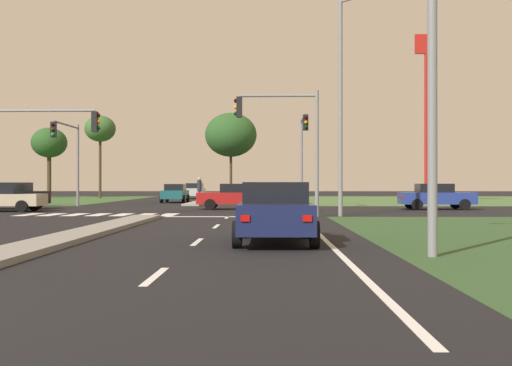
# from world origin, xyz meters

# --- Properties ---
(ground_plane) EXTENTS (200.00, 200.00, 0.00)m
(ground_plane) POSITION_xyz_m (0.00, 30.00, 0.00)
(ground_plane) COLOR black
(grass_verge_far_right) EXTENTS (35.00, 35.00, 0.01)m
(grass_verge_far_right) POSITION_xyz_m (25.50, 54.50, 0.00)
(grass_verge_far_right) COLOR #476B38
(grass_verge_far_right) RESTS_ON ground
(median_island_near) EXTENTS (1.20, 22.00, 0.14)m
(median_island_near) POSITION_xyz_m (0.00, 11.00, 0.07)
(median_island_near) COLOR gray
(median_island_near) RESTS_ON ground
(median_island_far) EXTENTS (1.20, 36.00, 0.14)m
(median_island_far) POSITION_xyz_m (0.00, 55.00, 0.07)
(median_island_far) COLOR gray
(median_island_far) RESTS_ON ground
(lane_dash_near) EXTENTS (0.14, 2.00, 0.01)m
(lane_dash_near) POSITION_xyz_m (3.50, 4.48, 0.01)
(lane_dash_near) COLOR silver
(lane_dash_near) RESTS_ON ground
(lane_dash_second) EXTENTS (0.14, 2.00, 0.01)m
(lane_dash_second) POSITION_xyz_m (3.50, 10.48, 0.01)
(lane_dash_second) COLOR silver
(lane_dash_second) RESTS_ON ground
(lane_dash_third) EXTENTS (0.14, 2.00, 0.01)m
(lane_dash_third) POSITION_xyz_m (3.50, 16.48, 0.01)
(lane_dash_third) COLOR silver
(lane_dash_third) RESTS_ON ground
(lane_dash_fourth) EXTENTS (0.14, 2.00, 0.01)m
(lane_dash_fourth) POSITION_xyz_m (3.50, 22.48, 0.01)
(lane_dash_fourth) COLOR silver
(lane_dash_fourth) RESTS_ON ground
(edge_line_right) EXTENTS (0.14, 24.00, 0.01)m
(edge_line_right) POSITION_xyz_m (6.85, 12.00, 0.01)
(edge_line_right) COLOR silver
(edge_line_right) RESTS_ON ground
(stop_bar_near) EXTENTS (6.40, 0.50, 0.01)m
(stop_bar_near) POSITION_xyz_m (3.80, 23.00, 0.01)
(stop_bar_near) COLOR silver
(stop_bar_near) RESTS_ON ground
(crosswalk_bar_near) EXTENTS (0.70, 2.80, 0.01)m
(crosswalk_bar_near) POSITION_xyz_m (-6.40, 24.80, 0.01)
(crosswalk_bar_near) COLOR silver
(crosswalk_bar_near) RESTS_ON ground
(crosswalk_bar_second) EXTENTS (0.70, 2.80, 0.01)m
(crosswalk_bar_second) POSITION_xyz_m (-5.25, 24.80, 0.01)
(crosswalk_bar_second) COLOR silver
(crosswalk_bar_second) RESTS_ON ground
(crosswalk_bar_third) EXTENTS (0.70, 2.80, 0.01)m
(crosswalk_bar_third) POSITION_xyz_m (-4.10, 24.80, 0.01)
(crosswalk_bar_third) COLOR silver
(crosswalk_bar_third) RESTS_ON ground
(crosswalk_bar_fourth) EXTENTS (0.70, 2.80, 0.01)m
(crosswalk_bar_fourth) POSITION_xyz_m (-2.95, 24.80, 0.01)
(crosswalk_bar_fourth) COLOR silver
(crosswalk_bar_fourth) RESTS_ON ground
(crosswalk_bar_fifth) EXTENTS (0.70, 2.80, 0.01)m
(crosswalk_bar_fifth) POSITION_xyz_m (-1.80, 24.80, 0.01)
(crosswalk_bar_fifth) COLOR silver
(crosswalk_bar_fifth) RESTS_ON ground
(crosswalk_bar_sixth) EXTENTS (0.70, 2.80, 0.01)m
(crosswalk_bar_sixth) POSITION_xyz_m (-0.65, 24.80, 0.01)
(crosswalk_bar_sixth) COLOR silver
(crosswalk_bar_sixth) RESTS_ON ground
(crosswalk_bar_seventh) EXTENTS (0.70, 2.80, 0.01)m
(crosswalk_bar_seventh) POSITION_xyz_m (0.50, 24.80, 0.01)
(crosswalk_bar_seventh) COLOR silver
(crosswalk_bar_seventh) RESTS_ON ground
(car_teal_near) EXTENTS (1.98, 4.28, 1.52)m
(car_teal_near) POSITION_xyz_m (-2.28, 45.45, 0.78)
(car_teal_near) COLOR #19565B
(car_teal_near) RESTS_ON ground
(car_beige_second) EXTENTS (4.34, 2.02, 1.49)m
(car_beige_second) POSITION_xyz_m (-9.19, 28.29, 0.76)
(car_beige_second) COLOR #BCAD8E
(car_beige_second) RESTS_ON ground
(car_blue_third) EXTENTS (4.33, 2.01, 1.53)m
(car_blue_third) POSITION_xyz_m (15.31, 31.61, 0.78)
(car_blue_third) COLOR navy
(car_blue_third) RESTS_ON ground
(car_black_fourth) EXTENTS (4.55, 1.98, 1.60)m
(car_black_fourth) POSITION_xyz_m (-10.28, 31.80, 0.82)
(car_black_fourth) COLOR black
(car_black_fourth) RESTS_ON ground
(car_navy_fifth) EXTENTS (2.02, 4.42, 1.54)m
(car_navy_fifth) POSITION_xyz_m (5.50, 10.34, 0.79)
(car_navy_fifth) COLOR #161E47
(car_navy_fifth) RESTS_ON ground
(car_silver_sixth) EXTENTS (2.08, 4.41, 1.60)m
(car_silver_sixth) POSITION_xyz_m (-2.29, 59.15, 0.82)
(car_silver_sixth) COLOR #B7B7BC
(car_silver_sixth) RESTS_ON ground
(car_red_seventh) EXTENTS (4.61, 1.99, 1.53)m
(car_red_seventh) POSITION_xyz_m (3.45, 31.59, 0.78)
(car_red_seventh) COLOR #A31919
(car_red_seventh) RESTS_ON ground
(traffic_signal_far_left) EXTENTS (0.32, 5.17, 5.56)m
(traffic_signal_far_left) POSITION_xyz_m (-7.60, 34.71, 3.87)
(traffic_signal_far_left) COLOR gray
(traffic_signal_far_left) RESTS_ON ground
(traffic_signal_far_right) EXTENTS (0.32, 5.03, 5.98)m
(traffic_signal_far_right) POSITION_xyz_m (7.60, 34.83, 4.12)
(traffic_signal_far_right) COLOR gray
(traffic_signal_far_right) RESTS_ON ground
(traffic_signal_near_left) EXTENTS (5.20, 0.32, 5.19)m
(traffic_signal_near_left) POSITION_xyz_m (-5.63, 23.40, 3.62)
(traffic_signal_near_left) COLOR gray
(traffic_signal_near_left) RESTS_ON ground
(traffic_signal_near_right) EXTENTS (3.95, 0.32, 5.85)m
(traffic_signal_near_right) POSITION_xyz_m (6.24, 23.40, 3.97)
(traffic_signal_near_right) COLOR gray
(traffic_signal_near_right) RESTS_ON ground
(street_lamp_near) EXTENTS (2.52, 1.04, 9.40)m
(street_lamp_near) POSITION_xyz_m (8.48, 7.38, 5.27)
(street_lamp_near) COLOR gray
(street_lamp_near) RESTS_ON ground
(street_lamp_second) EXTENTS (1.73, 1.61, 10.07)m
(street_lamp_second) POSITION_xyz_m (8.82, 23.32, 5.58)
(street_lamp_second) COLOR gray
(street_lamp_second) RESTS_ON ground
(pedestrian_at_median) EXTENTS (0.34, 0.34, 1.89)m
(pedestrian_at_median) POSITION_xyz_m (0.18, 41.21, 1.29)
(pedestrian_at_median) COLOR maroon
(pedestrian_at_median) RESTS_ON median_island_far
(fastfood_pole_sign) EXTENTS (1.80, 0.40, 13.91)m
(fastfood_pole_sign) POSITION_xyz_m (18.42, 46.29, 9.95)
(fastfood_pole_sign) COLOR red
(fastfood_pole_sign) RESTS_ON ground
(treeline_second) EXTENTS (3.97, 3.97, 7.89)m
(treeline_second) POSITION_xyz_m (-19.33, 64.26, 6.13)
(treeline_second) COLOR #423323
(treeline_second) RESTS_ON ground
(treeline_third) EXTENTS (3.32, 3.32, 8.91)m
(treeline_third) POSITION_xyz_m (-12.76, 61.35, 7.43)
(treeline_third) COLOR #423323
(treeline_third) RESTS_ON ground
(treeline_fourth) EXTENTS (5.56, 5.56, 9.18)m
(treeline_fourth) POSITION_xyz_m (1.36, 61.43, 6.81)
(treeline_fourth) COLOR #423323
(treeline_fourth) RESTS_ON ground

